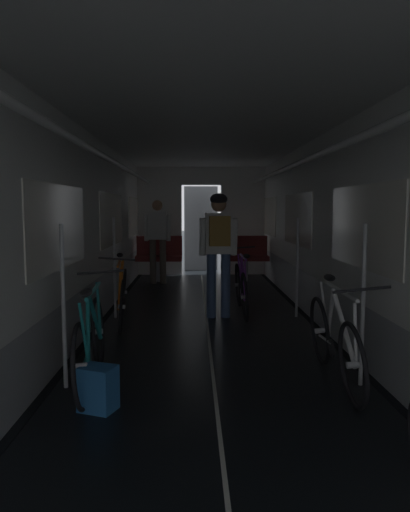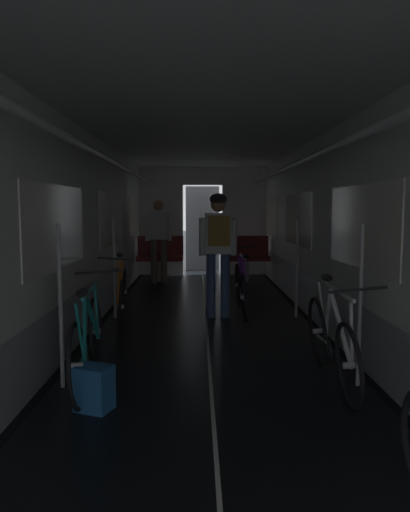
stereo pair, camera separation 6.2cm
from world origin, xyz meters
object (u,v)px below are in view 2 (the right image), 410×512
(bicycle_purple_in_aisle, at_px, (241,287))
(backpack_on_floor, at_px, (94,388))
(bench_seat_far_left, at_px, (160,254))
(bicycle_white, at_px, (332,340))
(bicycle_orange, at_px, (122,295))
(person_cyclist_aisle, at_px, (218,241))
(bicycle_teal, at_px, (88,341))
(person_standing_near_bench, at_px, (159,236))
(bench_seat_far_right, at_px, (246,254))

(bicycle_purple_in_aisle, xyz_separation_m, backpack_on_floor, (-1.42, -3.31, -0.21))
(bench_seat_far_left, xyz_separation_m, backpack_on_floor, (0.00, -6.44, -0.40))
(bench_seat_far_left, bearing_deg, bicycle_purple_in_aisle, -65.67)
(bench_seat_far_left, relative_size, bicycle_white, 0.58)
(bicycle_orange, xyz_separation_m, person_cyclist_aisle, (1.29, 0.31, 0.69))
(backpack_on_floor, bearing_deg, bicycle_white, 15.13)
(bicycle_orange, bearing_deg, person_cyclist_aisle, 13.63)
(bicycle_teal, xyz_separation_m, backpack_on_floor, (0.16, -0.53, -0.21))
(person_cyclist_aisle, xyz_separation_m, backpack_on_floor, (-1.07, -3.04, -0.90))
(bench_seat_far_left, distance_m, person_cyclist_aisle, 3.60)
(bicycle_teal, relative_size, person_standing_near_bench, 1.00)
(bicycle_orange, bearing_deg, bench_seat_far_left, 86.68)
(person_standing_near_bench, distance_m, backpack_on_floor, 6.12)
(bicycle_white, xyz_separation_m, person_standing_near_bench, (-1.95, 5.54, 0.59))
(bench_seat_far_right, distance_m, bicycle_purple_in_aisle, 3.16)
(bench_seat_far_right, distance_m, person_cyclist_aisle, 3.51)
(bicycle_orange, relative_size, bicycle_purple_in_aisle, 1.00)
(bicycle_purple_in_aisle, bearing_deg, bicycle_white, -79.05)
(bench_seat_far_right, xyz_separation_m, backpack_on_floor, (-1.80, -6.44, -0.40))
(bench_seat_far_left, xyz_separation_m, person_cyclist_aisle, (1.07, -3.40, 0.50))
(bicycle_white, bearing_deg, bench_seat_far_left, 108.29)
(person_cyclist_aisle, distance_m, backpack_on_floor, 3.35)
(backpack_on_floor, bearing_deg, bench_seat_far_left, 90.02)
(bicycle_teal, bearing_deg, bench_seat_far_left, 88.44)
(bench_seat_far_right, relative_size, person_standing_near_bench, 0.58)
(bicycle_orange, relative_size, bicycle_white, 1.00)
(person_cyclist_aisle, bearing_deg, person_standing_near_bench, 109.50)
(bicycle_white, relative_size, bicycle_purple_in_aisle, 1.00)
(bicycle_purple_in_aisle, bearing_deg, bench_seat_far_right, 83.05)
(bench_seat_far_right, xyz_separation_m, person_cyclist_aisle, (-0.73, -3.40, 0.50))
(bicycle_purple_in_aisle, distance_m, backpack_on_floor, 3.60)
(bicycle_teal, bearing_deg, backpack_on_floor, -72.74)
(bicycle_purple_in_aisle, relative_size, backpack_on_floor, 4.97)
(bicycle_white, xyz_separation_m, person_cyclist_aisle, (-0.88, 2.51, 0.69))
(bench_seat_far_left, height_order, bicycle_orange, bench_seat_far_left)
(bench_seat_far_left, distance_m, person_standing_near_bench, 0.55)
(person_standing_near_bench, bearing_deg, bench_seat_far_right, 11.83)
(bench_seat_far_left, bearing_deg, bicycle_teal, -91.56)
(backpack_on_floor, bearing_deg, person_standing_near_bench, 90.00)
(person_cyclist_aisle, height_order, backpack_on_floor, person_cyclist_aisle)
(bicycle_purple_in_aisle, bearing_deg, person_standing_near_bench, 117.15)
(bicycle_white, relative_size, backpack_on_floor, 4.97)
(bicycle_orange, bearing_deg, bicycle_purple_in_aisle, 19.48)
(bench_seat_far_left, xyz_separation_m, bicycle_white, (1.96, -5.91, -0.19))
(bench_seat_far_right, xyz_separation_m, bicycle_purple_in_aisle, (-0.38, -3.14, -0.18))
(bicycle_purple_in_aisle, bearing_deg, bench_seat_far_left, 114.33)
(bench_seat_far_right, relative_size, bicycle_teal, 0.58)
(person_cyclist_aisle, relative_size, bicycle_purple_in_aisle, 1.02)
(bicycle_teal, bearing_deg, bench_seat_far_right, 71.66)
(person_cyclist_aisle, bearing_deg, bicycle_white, -70.67)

